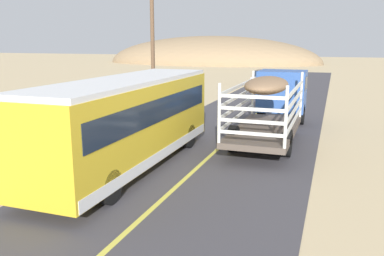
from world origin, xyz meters
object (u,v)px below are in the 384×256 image
(livestock_truck, at_px, (277,96))
(bus, at_px, (128,120))
(power_pole_mid, at_px, (153,45))
(car_far, at_px, (263,78))

(livestock_truck, xyz_separation_m, bus, (-4.17, -7.75, -0.04))
(livestock_truck, relative_size, power_pole_mid, 1.22)
(livestock_truck, height_order, car_far, livestock_truck)
(livestock_truck, relative_size, car_far, 2.20)
(livestock_truck, bearing_deg, power_pole_mid, 163.10)
(bus, height_order, power_pole_mid, power_pole_mid)
(bus, xyz_separation_m, power_pole_mid, (-3.70, 10.14, 2.53))
(car_far, bearing_deg, power_pole_mid, -99.81)
(bus, bearing_deg, livestock_truck, 61.74)
(power_pole_mid, bearing_deg, car_far, 80.19)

